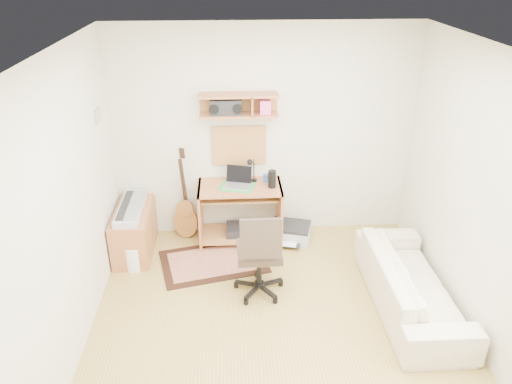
{
  "coord_description": "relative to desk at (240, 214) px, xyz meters",
  "views": [
    {
      "loc": [
        -0.41,
        -3.53,
        3.27
      ],
      "look_at": [
        -0.15,
        1.05,
        1.0
      ],
      "focal_mm": 34.28,
      "sensor_mm": 36.0,
      "label": 1
    }
  ],
  "objects": [
    {
      "name": "floor",
      "position": [
        0.3,
        -1.73,
        -0.38
      ],
      "size": [
        3.6,
        4.0,
        0.01
      ],
      "primitive_type": "cube",
      "color": "#A68845",
      "rests_on": "ground"
    },
    {
      "name": "ceiling",
      "position": [
        0.3,
        -1.73,
        2.23
      ],
      "size": [
        3.6,
        4.0,
        0.01
      ],
      "primitive_type": "cube",
      "color": "white",
      "rests_on": "ground"
    },
    {
      "name": "back_wall",
      "position": [
        0.3,
        0.28,
        0.93
      ],
      "size": [
        3.6,
        0.01,
        2.6
      ],
      "primitive_type": "cube",
      "color": "beige",
      "rests_on": "ground"
    },
    {
      "name": "left_wall",
      "position": [
        -1.5,
        -1.73,
        0.93
      ],
      "size": [
        0.01,
        4.0,
        2.6
      ],
      "primitive_type": "cube",
      "color": "beige",
      "rests_on": "ground"
    },
    {
      "name": "right_wall",
      "position": [
        2.11,
        -1.73,
        0.93
      ],
      "size": [
        0.01,
        4.0,
        2.6
      ],
      "primitive_type": "cube",
      "color": "beige",
      "rests_on": "ground"
    },
    {
      "name": "wall_shelf",
      "position": [
        0.0,
        0.15,
        1.32
      ],
      "size": [
        0.9,
        0.25,
        0.26
      ],
      "primitive_type": "cube",
      "color": "#AE663D",
      "rests_on": "back_wall"
    },
    {
      "name": "cork_board",
      "position": [
        0.0,
        0.25,
        0.79
      ],
      "size": [
        0.64,
        0.03,
        0.49
      ],
      "primitive_type": "cube",
      "color": "tan",
      "rests_on": "back_wall"
    },
    {
      "name": "wall_photo",
      "position": [
        -1.48,
        -0.23,
        1.34
      ],
      "size": [
        0.02,
        0.2,
        0.15
      ],
      "primitive_type": "cube",
      "color": "#4C8CBF",
      "rests_on": "left_wall"
    },
    {
      "name": "desk",
      "position": [
        0.0,
        0.0,
        0.0
      ],
      "size": [
        1.0,
        0.55,
        0.75
      ],
      "primitive_type": null,
      "color": "#AE663D",
      "rests_on": "floor"
    },
    {
      "name": "laptop",
      "position": [
        -0.03,
        -0.02,
        0.49
      ],
      "size": [
        0.37,
        0.37,
        0.23
      ],
      "primitive_type": null,
      "rotation": [
        0.0,
        0.0,
        -0.25
      ],
      "color": "silver",
      "rests_on": "desk"
    },
    {
      "name": "speaker",
      "position": [
        0.38,
        -0.05,
        0.48
      ],
      "size": [
        0.1,
        0.1,
        0.21
      ],
      "primitive_type": "cylinder",
      "color": "black",
      "rests_on": "desk"
    },
    {
      "name": "desk_lamp",
      "position": [
        0.18,
        0.14,
        0.52
      ],
      "size": [
        0.1,
        0.1,
        0.3
      ],
      "primitive_type": null,
      "color": "black",
      "rests_on": "desk"
    },
    {
      "name": "pencil_cup",
      "position": [
        0.32,
        0.1,
        0.43
      ],
      "size": [
        0.07,
        0.07,
        0.1
      ],
      "primitive_type": "cylinder",
      "color": "#304A92",
      "rests_on": "desk"
    },
    {
      "name": "boombox",
      "position": [
        -0.14,
        0.15,
        1.3
      ],
      "size": [
        0.36,
        0.16,
        0.18
      ],
      "primitive_type": "cube",
      "color": "black",
      "rests_on": "wall_shelf"
    },
    {
      "name": "rug",
      "position": [
        -0.33,
        -0.48,
        -0.37
      ],
      "size": [
        1.33,
        1.04,
        0.02
      ],
      "primitive_type": "cube",
      "rotation": [
        0.0,
        0.0,
        0.23
      ],
      "color": "tan",
      "rests_on": "floor"
    },
    {
      "name": "task_chair",
      "position": [
        0.17,
        -1.05,
        0.13
      ],
      "size": [
        0.52,
        0.52,
        1.0
      ],
      "primitive_type": null,
      "rotation": [
        0.0,
        0.0,
        0.01
      ],
      "color": "#32281D",
      "rests_on": "floor"
    },
    {
      "name": "cabinet",
      "position": [
        -1.28,
        -0.18,
        -0.1
      ],
      "size": [
        0.4,
        0.9,
        0.55
      ],
      "primitive_type": "cube",
      "color": "#AE663D",
      "rests_on": "floor"
    },
    {
      "name": "music_keyboard",
      "position": [
        -1.28,
        -0.18,
        0.21
      ],
      "size": [
        0.26,
        0.84,
        0.07
      ],
      "primitive_type": "cube",
      "color": "#B2B5BA",
      "rests_on": "cabinet"
    },
    {
      "name": "guitar",
      "position": [
        -0.68,
        0.13,
        0.21
      ],
      "size": [
        0.35,
        0.26,
        1.16
      ],
      "primitive_type": null,
      "rotation": [
        0.0,
        0.0,
        -0.23
      ],
      "color": "#A86A33",
      "rests_on": "floor"
    },
    {
      "name": "waste_basket",
      "position": [
        -1.23,
        -0.53,
        -0.23
      ],
      "size": [
        0.3,
        0.3,
        0.29
      ],
      "primitive_type": "cylinder",
      "rotation": [
        0.0,
        0.0,
        -0.27
      ],
      "color": "white",
      "rests_on": "floor"
    },
    {
      "name": "printer",
      "position": [
        0.63,
        -0.0,
        -0.29
      ],
      "size": [
        0.58,
        0.5,
        0.19
      ],
      "primitive_type": "cube",
      "rotation": [
        0.0,
        0.0,
        -0.28
      ],
      "color": "#A5A8AA",
      "rests_on": "floor"
    },
    {
      "name": "sofa",
      "position": [
        1.68,
        -1.35,
        -0.02
      ],
      "size": [
        0.53,
        1.81,
        0.71
      ],
      "primitive_type": "imported",
      "rotation": [
        0.0,
        0.0,
        1.57
      ],
      "color": "beige",
      "rests_on": "floor"
    }
  ]
}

